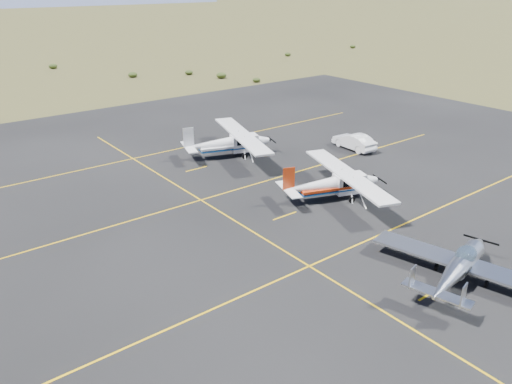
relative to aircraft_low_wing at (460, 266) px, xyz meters
name	(u,v)px	position (x,y,z in m)	size (l,w,h in m)	color
ground	(409,247)	(1.11, 3.75, -1.00)	(1600.00, 1600.00, 0.00)	#383D1C
apron	(323,207)	(1.11, 10.75, -1.00)	(72.00, 72.00, 0.02)	black
aircraft_low_wing	(460,266)	(0.00, 0.00, 0.00)	(7.02, 9.62, 2.08)	silver
aircraft_cessna	(333,183)	(2.51, 11.28, 0.22)	(7.50, 10.67, 2.74)	silver
aircraft_plain	(229,142)	(2.02, 23.16, 0.29)	(7.83, 11.34, 2.90)	white
sedan	(354,141)	(12.11, 17.95, -0.27)	(1.51, 4.34, 1.43)	white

